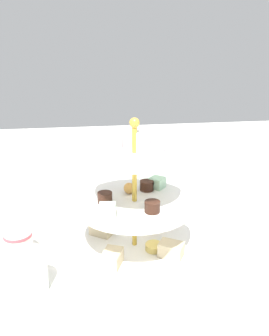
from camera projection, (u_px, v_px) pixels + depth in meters
The scene contains 7 objects.
ground_plane at pixel (134, 248), 0.75m from camera, with size 2.40×2.40×0.00m, color silver.
tiered_serving_stand at pixel (135, 212), 0.72m from camera, with size 0.30×0.30×0.29m.
water_glass_tall_right at pixel (155, 182), 0.94m from camera, with size 0.07×0.07×0.13m, color silver.
water_glass_short_left at pixel (29, 272), 0.61m from camera, with size 0.06×0.06×0.08m, color silver.
teacup_with_saucer at pixel (19, 244), 0.72m from camera, with size 0.09×0.09×0.05m.
butter_knife_left at pixel (267, 253), 0.73m from camera, with size 0.17×0.01×0.00m, color silver.
butter_knife_right at pixel (55, 210), 0.92m from camera, with size 0.17×0.01×0.00m, color silver.
Camera 1 is at (-0.09, -0.64, 0.42)m, focal length 37.00 mm.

